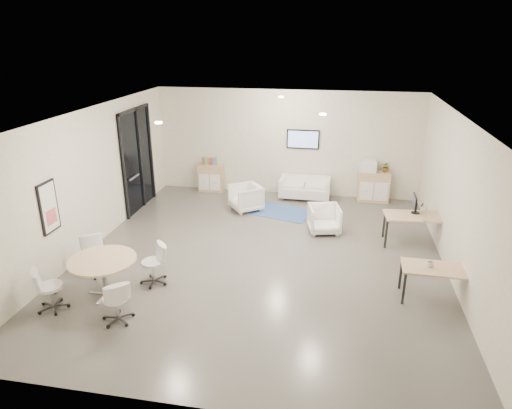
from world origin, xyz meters
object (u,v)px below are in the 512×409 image
object	(u,v)px
loveseat	(305,189)
desk_rear	(416,218)
desk_front	(437,271)
sideboard_right	(373,186)
round_table	(103,263)
armchair_left	(246,196)
sideboard_left	(211,178)
armchair_right	(324,218)

from	to	relation	value
loveseat	desk_rear	xyz separation A→B (m)	(2.82, -2.79, 0.37)
loveseat	desk_front	world-z (taller)	desk_front
sideboard_right	round_table	xyz separation A→B (m)	(-5.35, -6.34, 0.23)
armchair_left	round_table	world-z (taller)	armchair_left
armchair_left	desk_rear	world-z (taller)	armchair_left
desk_front	desk_rear	bearing A→B (deg)	93.39
sideboard_right	armchair_left	distance (m)	3.87
sideboard_right	desk_rear	world-z (taller)	sideboard_right
armchair_left	sideboard_left	bearing A→B (deg)	-171.38
sideboard_right	armchair_right	xyz separation A→B (m)	(-1.34, -2.58, -0.07)
armchair_right	desk_front	distance (m)	3.53
desk_front	round_table	xyz separation A→B (m)	(-6.20, -1.00, 0.09)
loveseat	armchair_left	bearing A→B (deg)	-139.49
sideboard_left	sideboard_right	bearing A→B (deg)	-0.26
loveseat	desk_rear	bearing A→B (deg)	-43.60
sideboard_left	loveseat	xyz separation A→B (m)	(3.00, -0.16, -0.12)
desk_front	armchair_right	bearing A→B (deg)	130.44
sideboard_right	loveseat	bearing A→B (deg)	-176.23
loveseat	sideboard_left	bearing A→B (deg)	178.15
loveseat	armchair_right	bearing A→B (deg)	-73.16
sideboard_left	armchair_left	xyz separation A→B (m)	(1.43, -1.45, -0.02)
sideboard_right	round_table	distance (m)	8.30
sideboard_right	desk_rear	distance (m)	3.04
loveseat	round_table	bearing A→B (deg)	-117.02
sideboard_left	desk_rear	bearing A→B (deg)	-26.89
sideboard_left	armchair_right	size ratio (longest dim) A/B	1.11
desk_rear	round_table	xyz separation A→B (m)	(-6.14, -3.41, 0.01)
loveseat	sideboard_right	bearing A→B (deg)	4.92
sideboard_left	armchair_left	bearing A→B (deg)	-45.41
loveseat	desk_front	size ratio (longest dim) A/B	1.17
sideboard_left	round_table	world-z (taller)	sideboard_left
desk_rear	desk_front	distance (m)	2.41
armchair_right	round_table	size ratio (longest dim) A/B	0.61
loveseat	desk_front	bearing A→B (deg)	-59.89
sideboard_left	desk_rear	world-z (taller)	sideboard_left
sideboard_left	sideboard_right	size ratio (longest dim) A/B	0.94
round_table	desk_front	bearing A→B (deg)	9.20
armchair_right	desk_rear	bearing A→B (deg)	-22.04
armchair_right	sideboard_left	bearing A→B (deg)	132.12
sideboard_right	sideboard_left	bearing A→B (deg)	179.74
desk_rear	armchair_left	bearing A→B (deg)	155.87
desk_rear	desk_front	world-z (taller)	desk_rear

